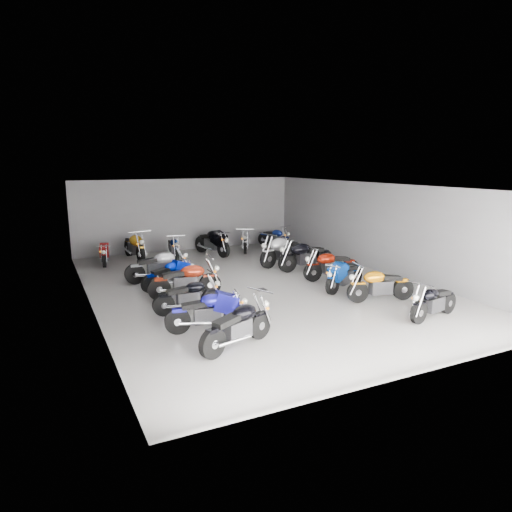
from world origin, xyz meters
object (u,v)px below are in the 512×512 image
(motorcycle_right_e, at_px, (306,256))
(motorcycle_back_a, at_px, (105,253))
(motorcycle_right_d, at_px, (331,265))
(motorcycle_right_a, at_px, (434,302))
(motorcycle_right_f, at_px, (283,251))
(motorcycle_back_e, at_px, (245,240))
(motorcycle_right_c, at_px, (344,276))
(motorcycle_back_c, at_px, (174,247))
(motorcycle_back_d, at_px, (212,242))
(motorcycle_left_e, at_px, (170,275))
(motorcycle_left_c, at_px, (189,296))
(motorcycle_left_d, at_px, (186,280))
(motorcycle_back_b, at_px, (134,246))
(motorcycle_back_f, at_px, (274,237))
(motorcycle_right_b, at_px, (380,285))
(drain_grate, at_px, (261,290))
(motorcycle_left_f, at_px, (159,266))
(motorcycle_left_b, at_px, (209,312))
(motorcycle_left_a, at_px, (238,326))

(motorcycle_right_e, xyz_separation_m, motorcycle_back_a, (-6.50, 4.30, -0.10))
(motorcycle_right_e, bearing_deg, motorcycle_right_d, -177.09)
(motorcycle_right_a, relative_size, motorcycle_right_d, 0.89)
(motorcycle_right_f, bearing_deg, motorcycle_back_e, -14.24)
(motorcycle_right_c, distance_m, motorcycle_right_d, 1.33)
(motorcycle_back_c, xyz_separation_m, motorcycle_back_d, (1.67, -0.13, 0.10))
(motorcycle_left_e, xyz_separation_m, motorcycle_back_d, (3.09, 4.48, 0.10))
(motorcycle_right_a, distance_m, motorcycle_right_e, 5.96)
(motorcycle_left_c, xyz_separation_m, motorcycle_right_c, (5.00, -0.05, 0.02))
(motorcycle_left_d, relative_size, motorcycle_right_d, 1.04)
(motorcycle_left_e, distance_m, motorcycle_back_d, 5.45)
(motorcycle_right_d, height_order, motorcycle_back_b, motorcycle_back_b)
(motorcycle_right_e, xyz_separation_m, motorcycle_back_e, (-0.45, 4.36, -0.07))
(motorcycle_back_f, bearing_deg, motorcycle_right_b, 60.74)
(motorcycle_right_b, relative_size, motorcycle_back_f, 1.09)
(drain_grate, xyz_separation_m, motorcycle_left_f, (-2.63, 2.39, 0.52))
(motorcycle_right_e, bearing_deg, motorcycle_back_a, 57.22)
(motorcycle_left_b, height_order, motorcycle_back_a, motorcycle_left_b)
(motorcycle_left_a, xyz_separation_m, motorcycle_back_f, (6.28, 10.14, -0.04))
(motorcycle_back_d, height_order, motorcycle_back_f, motorcycle_back_d)
(drain_grate, relative_size, motorcycle_back_f, 0.17)
(motorcycle_right_e, xyz_separation_m, motorcycle_back_d, (-2.10, 4.16, 0.01))
(motorcycle_back_e, relative_size, motorcycle_back_f, 1.01)
(motorcycle_right_a, xyz_separation_m, motorcycle_back_d, (-2.22, 10.12, 0.10))
(motorcycle_right_b, distance_m, motorcycle_right_d, 2.65)
(motorcycle_left_c, distance_m, motorcycle_right_e, 6.01)
(motorcycle_right_c, relative_size, motorcycle_right_f, 0.80)
(motorcycle_right_f, bearing_deg, motorcycle_left_d, 101.90)
(motorcycle_right_e, distance_m, motorcycle_back_c, 5.72)
(motorcycle_right_f, distance_m, motorcycle_back_b, 6.12)
(drain_grate, bearing_deg, motorcycle_left_d, 174.60)
(motorcycle_right_b, relative_size, motorcycle_right_e, 0.88)
(motorcycle_left_e, distance_m, motorcycle_right_e, 5.20)
(motorcycle_back_f, bearing_deg, motorcycle_left_e, 16.95)
(motorcycle_right_b, relative_size, motorcycle_back_b, 0.87)
(motorcycle_right_d, distance_m, motorcycle_back_b, 8.21)
(motorcycle_left_c, relative_size, motorcycle_back_e, 1.01)
(motorcycle_left_c, height_order, motorcycle_right_f, motorcycle_right_f)
(motorcycle_right_c, height_order, motorcycle_right_e, motorcycle_right_e)
(motorcycle_left_e, distance_m, motorcycle_right_a, 7.74)
(drain_grate, xyz_separation_m, motorcycle_left_e, (-2.55, 1.32, 0.45))
(motorcycle_left_c, bearing_deg, motorcycle_right_d, 103.64)
(motorcycle_back_d, bearing_deg, motorcycle_left_a, 56.65)
(motorcycle_back_d, bearing_deg, motorcycle_back_c, -20.57)
(motorcycle_right_a, bearing_deg, motorcycle_back_e, -8.36)
(motorcycle_right_c, bearing_deg, motorcycle_right_a, 166.05)
(motorcycle_left_d, xyz_separation_m, motorcycle_back_b, (-0.29, 6.09, 0.03))
(drain_grate, bearing_deg, motorcycle_back_d, 84.64)
(drain_grate, distance_m, motorcycle_left_f, 3.60)
(motorcycle_left_a, height_order, motorcycle_left_b, motorcycle_left_a)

